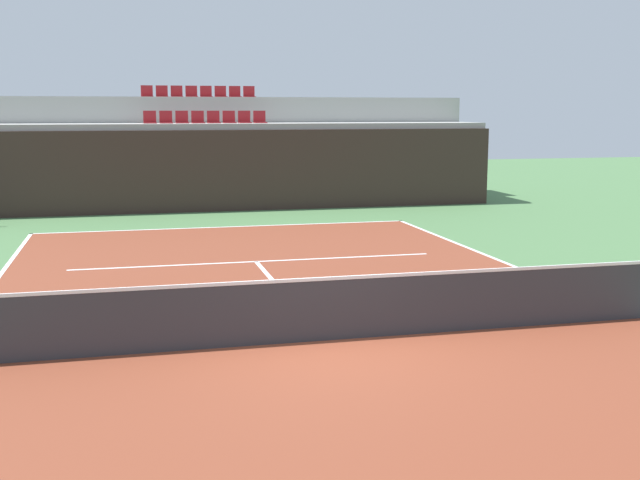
% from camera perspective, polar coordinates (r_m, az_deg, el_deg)
% --- Properties ---
extents(ground_plane, '(80.00, 80.00, 0.00)m').
position_cam_1_polar(ground_plane, '(11.92, 0.35, -7.31)').
color(ground_plane, '#477042').
extents(court_surface, '(11.00, 24.00, 0.01)m').
position_cam_1_polar(court_surface, '(11.92, 0.35, -7.29)').
color(court_surface, brown).
rests_on(court_surface, ground_plane).
extents(baseline_far, '(11.00, 0.10, 0.00)m').
position_cam_1_polar(baseline_far, '(23.44, -6.81, 0.94)').
color(baseline_far, white).
rests_on(baseline_far, court_surface).
extents(service_line_far, '(8.26, 0.10, 0.00)m').
position_cam_1_polar(service_line_far, '(18.02, -4.63, -1.56)').
color(service_line_far, white).
rests_on(service_line_far, court_surface).
extents(centre_service_line, '(0.10, 6.40, 0.00)m').
position_cam_1_polar(centre_service_line, '(14.94, -2.66, -3.83)').
color(centre_service_line, white).
rests_on(centre_service_line, court_surface).
extents(back_wall, '(20.25, 0.30, 2.76)m').
position_cam_1_polar(back_wall, '(27.09, -7.87, 4.96)').
color(back_wall, '#33231E').
rests_on(back_wall, ground_plane).
extents(stands_tier_lower, '(20.25, 2.40, 2.96)m').
position_cam_1_polar(stands_tier_lower, '(28.42, -8.16, 5.36)').
color(stands_tier_lower, '#9E9E99').
rests_on(stands_tier_lower, ground_plane).
extents(stands_tier_upper, '(20.25, 2.40, 3.90)m').
position_cam_1_polar(stands_tier_upper, '(30.78, -8.63, 6.53)').
color(stands_tier_upper, '#9E9E99').
rests_on(stands_tier_upper, ground_plane).
extents(seating_row_lower, '(4.31, 0.44, 0.44)m').
position_cam_1_polar(seating_row_lower, '(28.45, -8.26, 8.60)').
color(seating_row_lower, maroon).
rests_on(seating_row_lower, stands_tier_lower).
extents(seating_row_upper, '(4.31, 0.44, 0.44)m').
position_cam_1_polar(seating_row_upper, '(30.85, -8.74, 10.39)').
color(seating_row_upper, maroon).
rests_on(seating_row_upper, stands_tier_upper).
extents(tennis_net, '(11.08, 0.08, 1.07)m').
position_cam_1_polar(tennis_net, '(11.78, 0.35, -4.94)').
color(tennis_net, black).
rests_on(tennis_net, court_surface).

